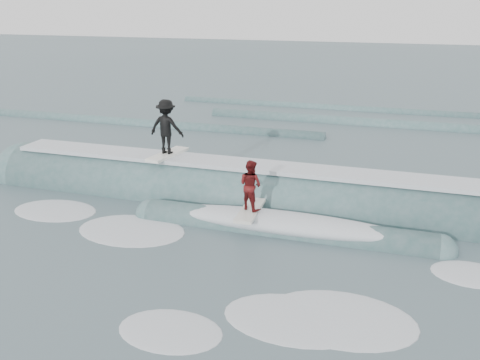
% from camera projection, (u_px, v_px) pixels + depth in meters
% --- Properties ---
extents(ground, '(160.00, 160.00, 0.00)m').
position_uv_depth(ground, '(203.00, 254.00, 14.96)').
color(ground, '#415B5F').
rests_on(ground, ground).
extents(breaking_wave, '(21.24, 4.10, 2.64)m').
position_uv_depth(breaking_wave, '(252.00, 203.00, 18.60)').
color(breaking_wave, '#3A6261').
rests_on(breaking_wave, ground).
extents(surfer_black, '(1.26, 2.06, 2.05)m').
position_uv_depth(surfer_black, '(167.00, 128.00, 19.01)').
color(surfer_black, white).
rests_on(surfer_black, ground).
extents(surfer_red, '(0.94, 2.03, 1.66)m').
position_uv_depth(surfer_red, '(250.00, 188.00, 16.27)').
color(surfer_red, silver).
rests_on(surfer_red, ground).
extents(whitewater, '(15.42, 6.86, 0.10)m').
position_uv_depth(whitewater, '(226.00, 275.00, 13.82)').
color(whitewater, silver).
rests_on(whitewater, ground).
extents(far_swells, '(36.46, 8.65, 0.80)m').
position_uv_depth(far_swells, '(298.00, 121.00, 31.17)').
color(far_swells, '#3A6261').
rests_on(far_swells, ground).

